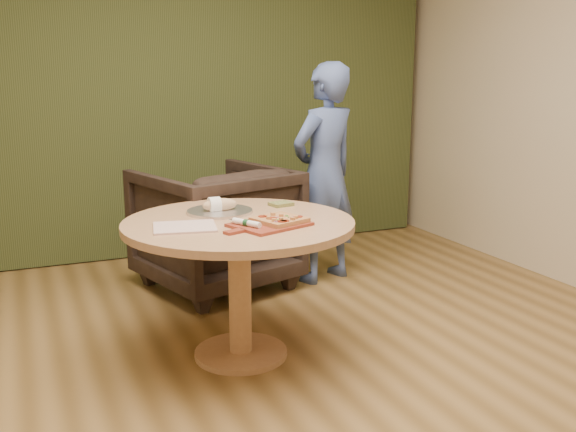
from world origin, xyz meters
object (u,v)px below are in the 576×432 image
(pizza_paddle, at_px, (268,225))
(cutlery_roll, at_px, (246,223))
(bread_roll, at_px, (218,205))
(person_standing, at_px, (325,174))
(pedestal_table, at_px, (239,247))
(flatbread_pizza, at_px, (279,220))
(serving_tray, at_px, (220,211))
(armchair, at_px, (215,221))

(pizza_paddle, distance_m, cutlery_roll, 0.12)
(bread_roll, distance_m, person_standing, 1.31)
(pedestal_table, height_order, cutlery_roll, cutlery_roll)
(pedestal_table, xyz_separation_m, flatbread_pizza, (0.15, -0.18, 0.17))
(cutlery_roll, relative_size, person_standing, 0.12)
(serving_tray, relative_size, armchair, 0.37)
(flatbread_pizza, height_order, person_standing, person_standing)
(cutlery_roll, height_order, serving_tray, cutlery_roll)
(person_standing, bearing_deg, pedestal_table, 26.00)
(armchair, distance_m, person_standing, 0.85)
(pedestal_table, relative_size, flatbread_pizza, 4.27)
(flatbread_pizza, height_order, bread_roll, bread_roll)
(flatbread_pizza, xyz_separation_m, armchair, (0.06, 1.34, -0.30))
(cutlery_roll, xyz_separation_m, armchair, (0.24, 1.35, -0.30))
(pedestal_table, height_order, pizza_paddle, pizza_paddle)
(cutlery_roll, relative_size, bread_roll, 0.96)
(pedestal_table, bearing_deg, pizza_paddle, -64.21)
(pizza_paddle, relative_size, serving_tray, 1.33)
(serving_tray, bearing_deg, cutlery_roll, -88.72)
(flatbread_pizza, xyz_separation_m, cutlery_roll, (-0.18, -0.01, 0.00))
(flatbread_pizza, distance_m, armchair, 1.37)
(flatbread_pizza, bearing_deg, cutlery_roll, -175.81)
(pedestal_table, height_order, person_standing, person_standing)
(flatbread_pizza, relative_size, serving_tray, 0.79)
(serving_tray, xyz_separation_m, armchair, (0.25, 0.94, -0.28))
(bread_roll, relative_size, armchair, 0.20)
(pedestal_table, bearing_deg, cutlery_roll, -97.50)
(serving_tray, xyz_separation_m, person_standing, (1.03, 0.80, 0.03))
(cutlery_roll, height_order, armchair, armchair)
(flatbread_pizza, height_order, serving_tray, flatbread_pizza)
(flatbread_pizza, xyz_separation_m, person_standing, (0.84, 1.19, 0.01))
(pizza_paddle, relative_size, armchair, 0.50)
(flatbread_pizza, bearing_deg, serving_tray, 115.57)
(armchair, bearing_deg, flatbread_pizza, 70.84)
(flatbread_pizza, xyz_separation_m, bread_roll, (-0.20, 0.39, 0.02))
(pizza_paddle, distance_m, serving_tray, 0.42)
(pedestal_table, relative_size, pizza_paddle, 2.52)
(pedestal_table, relative_size, person_standing, 0.76)
(cutlery_roll, bearing_deg, pizza_paddle, -24.43)
(pedestal_table, distance_m, person_standing, 1.43)
(pedestal_table, bearing_deg, armchair, 79.35)
(pedestal_table, bearing_deg, person_standing, 45.48)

